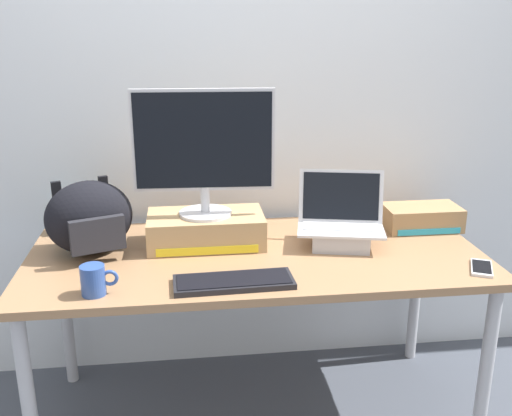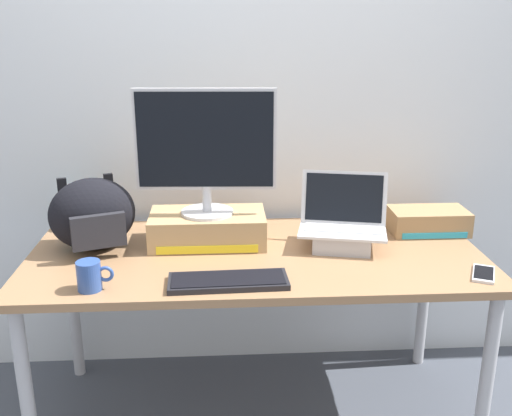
{
  "view_description": "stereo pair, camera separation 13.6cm",
  "coord_description": "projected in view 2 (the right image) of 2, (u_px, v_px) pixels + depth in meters",
  "views": [
    {
      "loc": [
        -0.26,
        -2.1,
        1.59
      ],
      "look_at": [
        0.0,
        0.0,
        0.91
      ],
      "focal_mm": 41.2,
      "sensor_mm": 36.0,
      "label": 1
    },
    {
      "loc": [
        -0.13,
        -2.11,
        1.59
      ],
      "look_at": [
        0.0,
        0.0,
        0.91
      ],
      "focal_mm": 41.2,
      "sensor_mm": 36.0,
      "label": 2
    }
  ],
  "objects": [
    {
      "name": "ground_plane",
      "position": [
        256.0,
        412.0,
        2.5
      ],
      "size": [
        20.0,
        20.0,
        0.0
      ],
      "primitive_type": "plane",
      "color": "#474C56"
    },
    {
      "name": "back_wall",
      "position": [
        249.0,
        90.0,
        2.58
      ],
      "size": [
        7.0,
        0.1,
        2.6
      ],
      "primitive_type": "cube",
      "color": "silver",
      "rests_on": "ground"
    },
    {
      "name": "desk",
      "position": [
        256.0,
        268.0,
        2.3
      ],
      "size": [
        1.75,
        0.8,
        0.73
      ],
      "color": "#99704C",
      "rests_on": "ground"
    },
    {
      "name": "toner_box_yellow",
      "position": [
        208.0,
        228.0,
        2.36
      ],
      "size": [
        0.46,
        0.26,
        0.12
      ],
      "color": "tan",
      "rests_on": "desk"
    },
    {
      "name": "desktop_monitor",
      "position": [
        206.0,
        149.0,
        2.26
      ],
      "size": [
        0.54,
        0.21,
        0.49
      ],
      "rotation": [
        0.0,
        0.0,
        -0.05
      ],
      "color": "silver",
      "rests_on": "toner_box_yellow"
    },
    {
      "name": "open_laptop",
      "position": [
        342.0,
        232.0,
        2.32
      ],
      "size": [
        0.38,
        0.29,
        0.29
      ],
      "rotation": [
        0.0,
        0.0,
        -0.22
      ],
      "color": "#ADADB2",
      "rests_on": "desk"
    },
    {
      "name": "external_keyboard",
      "position": [
        228.0,
        281.0,
        2.0
      ],
      "size": [
        0.41,
        0.16,
        0.02
      ],
      "rotation": [
        0.0,
        0.0,
        0.04
      ],
      "color": "black",
      "rests_on": "desk"
    },
    {
      "name": "messenger_backpack",
      "position": [
        93.0,
        214.0,
        2.28
      ],
      "size": [
        0.39,
        0.34,
        0.28
      ],
      "rotation": [
        0.0,
        0.0,
        0.35
      ],
      "color": "black",
      "rests_on": "desk"
    },
    {
      "name": "coffee_mug",
      "position": [
        90.0,
        276.0,
        1.95
      ],
      "size": [
        0.12,
        0.08,
        0.1
      ],
      "color": "#2D4C93",
      "rests_on": "desk"
    },
    {
      "name": "cell_phone",
      "position": [
        484.0,
        274.0,
        2.07
      ],
      "size": [
        0.13,
        0.17,
        0.01
      ],
      "rotation": [
        0.0,
        0.0,
        -0.44
      ],
      "color": "silver",
      "rests_on": "desk"
    },
    {
      "name": "plush_toy",
      "position": [
        69.0,
        216.0,
        2.53
      ],
      "size": [
        0.11,
        0.11,
        0.11
      ],
      "color": "#2393CC",
      "rests_on": "desk"
    },
    {
      "name": "toner_box_cyan",
      "position": [
        428.0,
        221.0,
        2.48
      ],
      "size": [
        0.32,
        0.18,
        0.1
      ],
      "color": "#9E7A51",
      "rests_on": "desk"
    }
  ]
}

